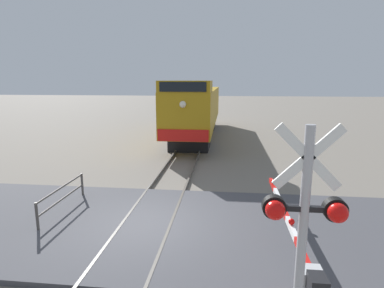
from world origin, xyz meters
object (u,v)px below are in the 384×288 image
(locomotive, at_px, (197,108))
(crossing_gate, at_px, (301,263))
(crossing_signal, at_px, (304,224))
(guard_railing, at_px, (62,196))

(locomotive, bearing_deg, crossing_gate, -78.18)
(crossing_signal, xyz_separation_m, guard_railing, (-6.34, 4.77, -1.65))
(crossing_gate, bearing_deg, crossing_signal, -104.64)
(crossing_signal, height_order, crossing_gate, crossing_signal)
(locomotive, bearing_deg, guard_railing, -101.21)
(locomotive, xyz_separation_m, guard_railing, (-2.93, -14.78, -1.55))
(crossing_signal, relative_size, crossing_gate, 0.64)
(crossing_gate, bearing_deg, locomotive, 101.82)
(crossing_signal, bearing_deg, locomotive, 99.88)
(crossing_gate, bearing_deg, guard_railing, 153.73)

